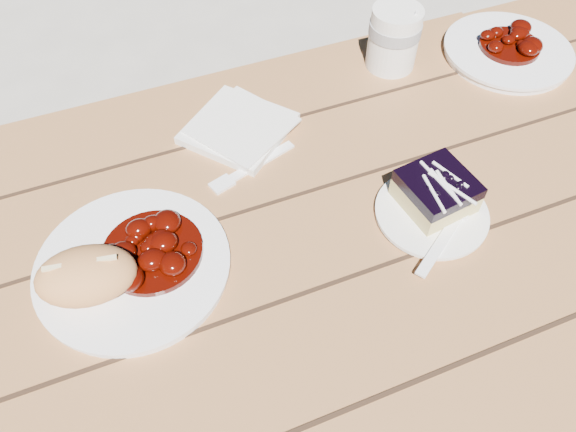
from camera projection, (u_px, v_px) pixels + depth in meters
name	position (u px, v px, depth m)	size (l,w,h in m)	color
ground	(274.00, 425.00, 1.37)	(60.00, 60.00, 0.00)	#A9A398
picnic_table	(267.00, 309.00, 0.91)	(2.00, 1.55, 0.75)	brown
main_plate	(133.00, 267.00, 0.76)	(0.26, 0.26, 0.02)	white
goulash_stew	(150.00, 245.00, 0.74)	(0.14, 0.14, 0.04)	#3A0702
bread_roll	(86.00, 276.00, 0.70)	(0.13, 0.08, 0.07)	tan
dessert_plate	(431.00, 214.00, 0.82)	(0.16, 0.16, 0.01)	white
blueberry_cake	(436.00, 191.00, 0.80)	(0.10, 0.10, 0.05)	#CDBB70
fork_dessert	(440.00, 244.00, 0.77)	(0.03, 0.16, 0.01)	white
coffee_cup	(394.00, 38.00, 0.99)	(0.09, 0.09, 0.11)	white
napkin_stack	(238.00, 128.00, 0.92)	(0.15, 0.15, 0.01)	white
fork_table	(261.00, 161.00, 0.88)	(0.03, 0.16, 0.01)	white
second_plate	(507.00, 52.00, 1.05)	(0.23, 0.23, 0.02)	white
second_stew	(512.00, 38.00, 1.03)	(0.11, 0.11, 0.04)	#3A0702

